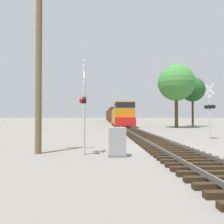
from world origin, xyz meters
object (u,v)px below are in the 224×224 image
Objects in this scene: crossing_signal_near at (84,103)px; tree_mid_background at (193,90)px; utility_pole at (39,66)px; relay_cabinet at (117,142)px; freight_train at (113,115)px; crossing_signal_far at (210,108)px; tree_far_right at (176,83)px.

tree_mid_background is (16.94, 27.31, 4.04)m from crossing_signal_near.
utility_pole reaches higher than crossing_signal_near.
freight_train is at bearing 87.35° from relay_cabinet.
crossing_signal_far is 0.53× the size of utility_pole.
tree_mid_background is at bearing 54.47° from utility_pole.
crossing_signal_far is 10.93m from relay_cabinet.
relay_cabinet is 0.15× the size of tree_mid_background.
crossing_signal_near is 2.95m from utility_pole.
relay_cabinet is 0.16× the size of utility_pole.
crossing_signal_far is at bearing -109.58° from tree_mid_background.
utility_pole is 0.97× the size of tree_mid_background.
tree_mid_background is (12.46, -34.58, 4.48)m from freight_train.
crossing_signal_far is 13.56m from utility_pole.
crossing_signal_near is at bearing 105.14° from crossing_signal_far.
relay_cabinet is at bearing -92.65° from freight_train.
crossing_signal_far is 0.51× the size of tree_mid_background.
relay_cabinet is at bearing -118.94° from tree_mid_background.
relay_cabinet is 27.21m from tree_far_right.
tree_far_right reaches higher than utility_pole.
utility_pole is 33.11m from tree_mid_background.
freight_train is at bearing -14.47° from crossing_signal_far.
tree_far_right reaches higher than crossing_signal_near.
relay_cabinet is at bearing -12.90° from utility_pole.
crossing_signal_near is 32.39m from tree_mid_background.
tree_mid_background is (7.32, 20.59, 4.02)m from crossing_signal_far.
tree_far_right is at bearing 65.15° from relay_cabinet.
utility_pole is (-2.26, 0.42, 1.85)m from crossing_signal_near.
freight_train is 9.37× the size of utility_pole.
relay_cabinet is at bearing 111.99° from crossing_signal_far.
tree_far_right reaches higher than relay_cabinet.
utility_pole is at bearing -125.53° from tree_mid_background.
crossing_signal_far is at bearing -84.68° from freight_train.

